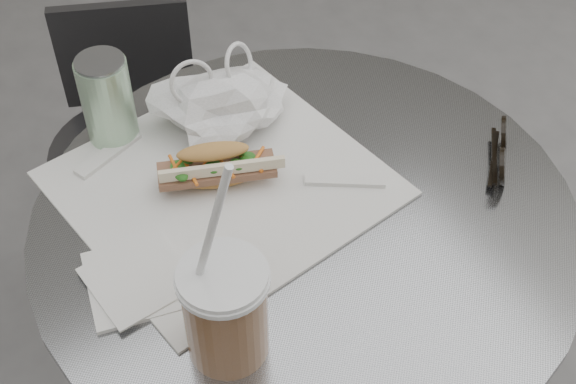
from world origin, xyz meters
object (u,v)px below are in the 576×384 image
cafe_table (303,326)px  sunglasses (501,153)px  iced_coffee (225,310)px  chair_far (142,180)px  banh_mi (216,166)px  drink_can (107,100)px

cafe_table → sunglasses: bearing=-12.8°
iced_coffee → cafe_table: bearing=33.5°
sunglasses → chair_far: bearing=70.2°
cafe_table → chair_far: cafe_table is taller
cafe_table → chair_far: size_ratio=1.14×
banh_mi → iced_coffee: bearing=-93.7°
iced_coffee → sunglasses: (0.49, 0.06, -0.05)m
cafe_table → iced_coffee: 0.42m
cafe_table → chair_far: 0.63m
banh_mi → cafe_table: bearing=-34.6°
chair_far → drink_can: size_ratio=4.66×
sunglasses → iced_coffee: bearing=141.6°
banh_mi → drink_can: (-0.08, 0.17, 0.03)m
banh_mi → sunglasses: bearing=-4.2°
iced_coffee → sunglasses: bearing=7.2°
banh_mi → drink_can: drink_can is taller
cafe_table → banh_mi: banh_mi is taller
banh_mi → chair_far: bearing=106.7°
cafe_table → drink_can: size_ratio=5.31×
iced_coffee → sunglasses: size_ratio=2.93×
banh_mi → sunglasses: (0.37, -0.18, -0.02)m
chair_far → sunglasses: sunglasses is taller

